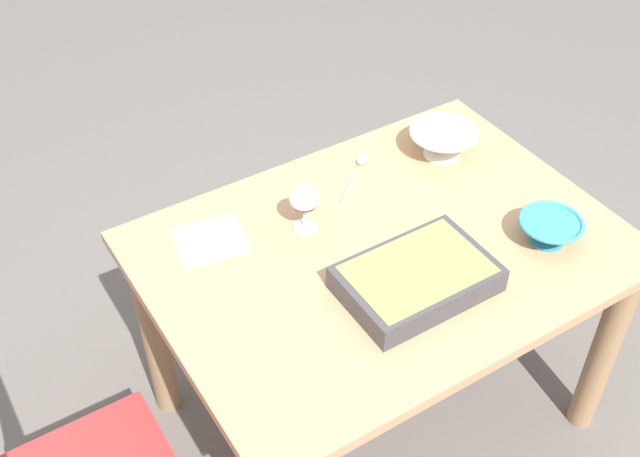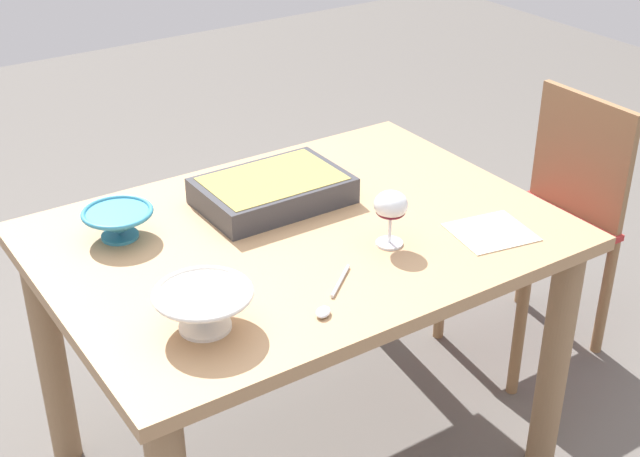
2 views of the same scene
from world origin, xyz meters
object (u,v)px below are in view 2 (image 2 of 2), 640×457
object	(u,v)px
dining_table	(300,277)
casserole_dish	(273,189)
chair	(548,217)
mixing_bowl	(204,307)
small_bowl	(118,222)
serving_spoon	(329,302)
napkin	(491,232)
wine_glass	(391,208)

from	to	relation	value
dining_table	casserole_dish	distance (m)	0.24
chair	mixing_bowl	size ratio (longest dim) A/B	4.08
chair	mixing_bowl	distance (m)	1.44
chair	small_bowl	xyz separation A→B (m)	(-1.36, 0.15, 0.32)
small_bowl	serving_spoon	bearing A→B (deg)	-63.92
chair	napkin	bearing A→B (deg)	-150.95
mixing_bowl	napkin	world-z (taller)	mixing_bowl
dining_table	casserole_dish	xyz separation A→B (m)	(0.02, 0.17, 0.17)
wine_glass	mixing_bowl	xyz separation A→B (m)	(-0.53, -0.07, -0.05)
wine_glass	mixing_bowl	bearing A→B (deg)	-172.89
serving_spoon	chair	bearing A→B (deg)	18.66
small_bowl	chair	bearing A→B (deg)	-6.40
small_bowl	dining_table	bearing A→B (deg)	-29.45
dining_table	napkin	bearing A→B (deg)	-34.78
mixing_bowl	napkin	xyz separation A→B (m)	(0.77, -0.03, -0.05)
chair	casserole_dish	xyz separation A→B (m)	(-0.96, 0.11, 0.32)
small_bowl	napkin	bearing A→B (deg)	-32.21
dining_table	mixing_bowl	bearing A→B (deg)	-147.92
wine_glass	serving_spoon	size ratio (longest dim) A/B	0.76
small_bowl	wine_glass	bearing A→B (deg)	-36.63
wine_glass	napkin	distance (m)	0.28
chair	wine_glass	size ratio (longest dim) A/B	6.05
casserole_dish	napkin	size ratio (longest dim) A/B	2.03
small_bowl	napkin	world-z (taller)	small_bowl
napkin	wine_glass	bearing A→B (deg)	158.96
casserole_dish	small_bowl	distance (m)	0.41
wine_glass	mixing_bowl	world-z (taller)	wine_glass
dining_table	casserole_dish	bearing A→B (deg)	81.81
mixing_bowl	small_bowl	world-z (taller)	mixing_bowl
casserole_dish	napkin	bearing A→B (deg)	-50.39
mixing_bowl	casserole_dish	bearing A→B (deg)	45.10
casserole_dish	mixing_bowl	size ratio (longest dim) A/B	1.82
mixing_bowl	serving_spoon	bearing A→B (deg)	-15.08
serving_spoon	wine_glass	bearing A→B (deg)	26.93
dining_table	chair	bearing A→B (deg)	3.64
chair	serving_spoon	distance (m)	1.20
mixing_bowl	napkin	size ratio (longest dim) A/B	1.11
dining_table	serving_spoon	world-z (taller)	serving_spoon
wine_glass	mixing_bowl	distance (m)	0.53
dining_table	mixing_bowl	world-z (taller)	mixing_bowl
dining_table	napkin	distance (m)	0.49
casserole_dish	serving_spoon	world-z (taller)	casserole_dish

